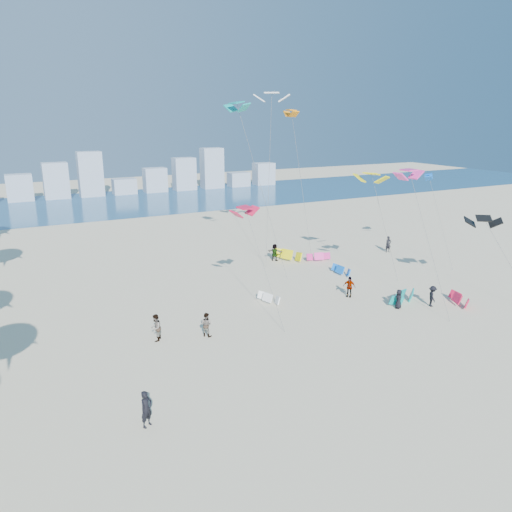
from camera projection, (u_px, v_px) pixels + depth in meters
name	position (u px, v px, depth m)	size (l,w,h in m)	color
ground	(354.00, 439.00, 22.92)	(220.00, 220.00, 0.00)	beige
ocean	(94.00, 205.00, 84.62)	(220.00, 220.00, 0.00)	navy
kitesurfer_near	(146.00, 409.00, 23.64)	(0.69, 0.45, 1.89)	black
kitesurfer_mid	(206.00, 324.00, 33.54)	(0.82, 0.64, 1.70)	gray
kitesurfers_far	(318.00, 280.00, 42.63)	(30.30, 18.44, 1.87)	black
grounded_kites	(337.00, 274.00, 45.54)	(15.09, 20.45, 1.10)	white
flying_kites	(329.00, 144.00, 44.05)	(26.32, 25.27, 17.47)	red
distant_skyline	(77.00, 181.00, 91.83)	(85.00, 3.00, 8.40)	#9EADBF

